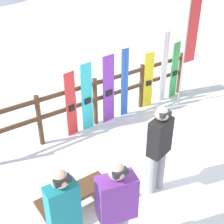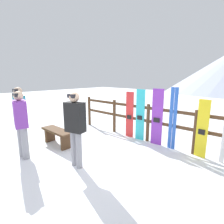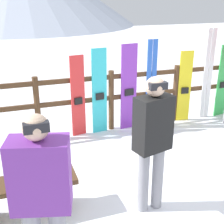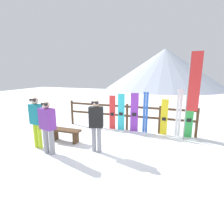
{
  "view_description": "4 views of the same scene",
  "coord_description": "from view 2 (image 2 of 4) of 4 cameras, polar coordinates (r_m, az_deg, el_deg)",
  "views": [
    {
      "loc": [
        -3.23,
        -2.99,
        3.87
      ],
      "look_at": [
        -0.22,
        1.18,
        0.82
      ],
      "focal_mm": 50.0,
      "sensor_mm": 36.0,
      "label": 1
    },
    {
      "loc": [
        2.59,
        -2.29,
        1.91
      ],
      "look_at": [
        -0.74,
        1.34,
        0.9
      ],
      "focal_mm": 28.0,
      "sensor_mm": 36.0,
      "label": 2
    },
    {
      "loc": [
        -1.75,
        -3.01,
        2.41
      ],
      "look_at": [
        -0.35,
        1.06,
        0.76
      ],
      "focal_mm": 50.0,
      "sensor_mm": 36.0,
      "label": 3
    },
    {
      "loc": [
        1.81,
        -4.77,
        2.36
      ],
      "look_at": [
        -0.33,
        1.18,
        0.95
      ],
      "focal_mm": 28.0,
      "sensor_mm": 36.0,
      "label": 4
    }
  ],
  "objects": [
    {
      "name": "snowboard_cyan",
      "position": [
        5.3,
        9.17,
        -1.04
      ],
      "size": [
        0.28,
        0.08,
        1.54
      ],
      "color": "#2DBFCC",
      "rests_on": "ground"
    },
    {
      "name": "person_purple",
      "position": [
        4.54,
        -27.62,
        -2.56
      ],
      "size": [
        0.53,
        0.38,
        1.59
      ],
      "color": "gray",
      "rests_on": "ground"
    },
    {
      "name": "ground_plane",
      "position": [
        3.95,
        -5.48,
        -17.43
      ],
      "size": [
        40.0,
        40.0,
        0.0
      ],
      "primitive_type": "plane",
      "color": "white"
    },
    {
      "name": "snowboard_red",
      "position": [
        5.53,
        5.77,
        -0.93
      ],
      "size": [
        0.26,
        0.09,
        1.44
      ],
      "color": "red",
      "rests_on": "ground"
    },
    {
      "name": "fence",
      "position": [
        5.25,
        11.67,
        -2.35
      ],
      "size": [
        5.42,
        0.1,
        1.12
      ],
      "color": "#4C331E",
      "rests_on": "ground"
    },
    {
      "name": "person_black",
      "position": [
        3.69,
        -11.93,
        -3.96
      ],
      "size": [
        0.45,
        0.32,
        1.61
      ],
      "color": "gray",
      "rests_on": "ground"
    },
    {
      "name": "snowboard_yellow",
      "position": [
        4.63,
        27.36,
        -4.97
      ],
      "size": [
        0.26,
        0.08,
        1.4
      ],
      "color": "yellow",
      "rests_on": "ground"
    },
    {
      "name": "ski_pair_blue",
      "position": [
        4.83,
        19.25,
        -2.12
      ],
      "size": [
        0.2,
        0.02,
        1.64
      ],
      "color": "blue",
      "rests_on": "ground"
    },
    {
      "name": "bench",
      "position": [
        5.16,
        -17.44,
        -6.84
      ],
      "size": [
        1.13,
        0.36,
        0.45
      ],
      "color": "#4C331E",
      "rests_on": "ground"
    },
    {
      "name": "snowboard_purple",
      "position": [
        5.02,
        14.51,
        -1.71
      ],
      "size": [
        0.32,
        0.08,
        1.59
      ],
      "color": "purple",
      "rests_on": "ground"
    },
    {
      "name": "person_teal",
      "position": [
        5.16,
        -27.78,
        -0.26
      ],
      "size": [
        0.39,
        0.23,
        1.64
      ],
      "color": "#B7D826",
      "rests_on": "ground"
    }
  ]
}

